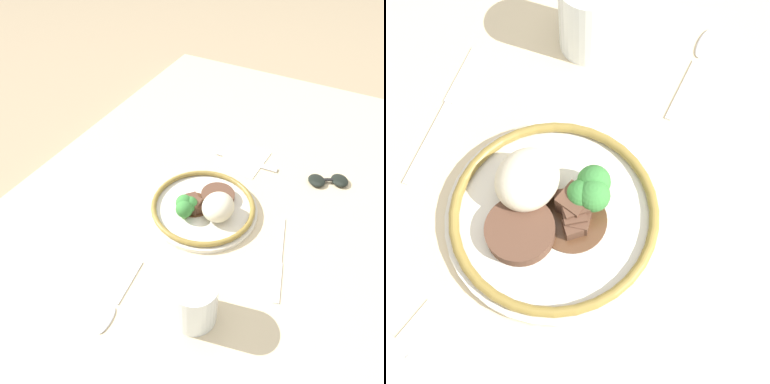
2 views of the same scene
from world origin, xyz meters
TOP-DOWN VIEW (x-y plane):
  - ground_plane at (0.00, 0.00)m, footprint 8.00×8.00m
  - dining_table at (0.00, 0.00)m, footprint 1.39×0.99m
  - napkin at (-0.18, -0.03)m, footprint 0.13×0.11m
  - plate at (0.04, -0.04)m, footprint 0.25×0.25m
  - juice_glass at (0.28, 0.06)m, footprint 0.08×0.08m
  - fork at (-0.17, -0.00)m, footprint 0.02×0.17m
  - knife at (0.09, 0.16)m, footprint 0.21×0.06m
  - spoon at (0.35, -0.07)m, footprint 0.16×0.03m

SIDE VIEW (x-z plane):
  - ground_plane at x=0.00m, z-range 0.00..0.00m
  - dining_table at x=0.00m, z-range 0.00..0.05m
  - napkin at x=-0.18m, z-range 0.05..0.05m
  - knife at x=0.09m, z-range 0.05..0.05m
  - spoon at x=0.35m, z-range 0.05..0.05m
  - fork at x=-0.17m, z-range 0.05..0.05m
  - plate at x=0.04m, z-range 0.03..0.10m
  - juice_glass at x=0.28m, z-range 0.04..0.14m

